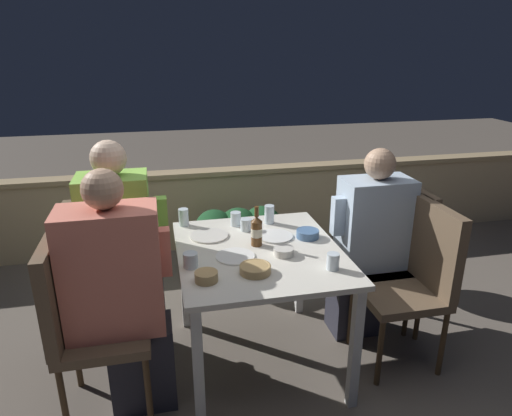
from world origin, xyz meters
name	(u,v)px	position (x,y,z in m)	size (l,w,h in m)	color
ground_plane	(259,359)	(0.00, 0.00, 0.00)	(16.00, 16.00, 0.00)	#665B51
parapet_wall	(217,207)	(0.00, 1.77, 0.37)	(9.00, 0.18, 0.74)	tan
dining_table	(259,264)	(0.00, 0.00, 0.65)	(0.90, 1.03, 0.74)	silver
planter_hedge	(240,238)	(0.09, 1.11, 0.32)	(0.72, 0.47, 0.57)	brown
chair_left_near	(79,314)	(-0.95, -0.19, 0.58)	(0.46, 0.45, 0.98)	brown
person_coral_top	(122,296)	(-0.74, -0.19, 0.65)	(0.52, 0.26, 1.31)	#282833
chair_left_far	(89,277)	(-0.95, 0.19, 0.58)	(0.46, 0.45, 0.98)	brown
person_green_blouse	(125,256)	(-0.74, 0.19, 0.69)	(0.47, 0.26, 1.36)	#282833
chair_right_near	(418,272)	(0.91, -0.16, 0.58)	(0.46, 0.45, 0.98)	brown
chair_right_far	(397,247)	(0.96, 0.18, 0.58)	(0.46, 0.45, 0.98)	brown
person_blue_shirt	(367,244)	(0.75, 0.18, 0.62)	(0.50, 0.26, 1.24)	#282833
beer_bottle	(256,231)	(0.00, 0.06, 0.83)	(0.06, 0.06, 0.23)	brown
plate_0	(209,236)	(-0.25, 0.24, 0.75)	(0.23, 0.23, 0.01)	silver
plate_1	(235,256)	(-0.15, -0.07, 0.75)	(0.21, 0.21, 0.01)	white
plate_2	(275,236)	(0.13, 0.15, 0.75)	(0.21, 0.21, 0.01)	white
bowl_0	(206,276)	(-0.33, -0.29, 0.77)	(0.11, 0.11, 0.05)	tan
bowl_1	(255,268)	(-0.08, -0.26, 0.77)	(0.16, 0.16, 0.04)	tan
bowl_2	(284,251)	(0.12, -0.10, 0.77)	(0.11, 0.11, 0.04)	beige
bowl_3	(308,233)	(0.32, 0.10, 0.77)	(0.13, 0.13, 0.05)	#4C709E
glass_cup_0	(191,260)	(-0.39, -0.13, 0.78)	(0.08, 0.08, 0.08)	silver
glass_cup_1	(236,219)	(-0.06, 0.38, 0.79)	(0.07, 0.07, 0.09)	silver
glass_cup_2	(184,217)	(-0.38, 0.45, 0.80)	(0.06, 0.06, 0.11)	silver
glass_cup_3	(269,214)	(0.15, 0.37, 0.80)	(0.06, 0.06, 0.12)	silver
glass_cup_4	(246,225)	(-0.02, 0.29, 0.78)	(0.07, 0.07, 0.08)	silver
glass_cup_5	(333,261)	(0.32, -0.31, 0.79)	(0.06, 0.06, 0.09)	silver
potted_plant	(393,234)	(1.24, 0.71, 0.43)	(0.41, 0.41, 0.69)	#B2A899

